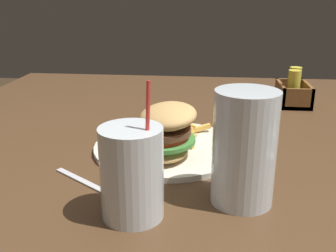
{
  "coord_description": "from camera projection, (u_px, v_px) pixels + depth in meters",
  "views": [
    {
      "loc": [
        0.64,
        0.0,
        1.04
      ],
      "look_at": [
        -0.04,
        -0.07,
        0.81
      ],
      "focal_mm": 42.0,
      "sensor_mm": 36.0,
      "label": 1
    }
  ],
  "objects": [
    {
      "name": "meal_plate_near",
      "position": [
        165.0,
        138.0,
        0.71
      ],
      "size": [
        0.28,
        0.28,
        0.11
      ],
      "color": "silver",
      "rests_on": "dining_table"
    },
    {
      "name": "juice_glass",
      "position": [
        132.0,
        176.0,
        0.51
      ],
      "size": [
        0.08,
        0.08,
        0.18
      ],
      "color": "silver",
      "rests_on": "dining_table"
    },
    {
      "name": "spoon",
      "position": [
        119.0,
        195.0,
        0.56
      ],
      "size": [
        0.13,
        0.17,
        0.02
      ],
      "rotation": [
        0.0,
        0.0,
        0.95
      ],
      "color": "silver",
      "rests_on": "dining_table"
    },
    {
      "name": "dining_table",
      "position": [
        204.0,
        210.0,
        0.73
      ],
      "size": [
        1.43,
        1.29,
        0.76
      ],
      "color": "#4C331E",
      "rests_on": "ground_plane"
    },
    {
      "name": "beer_glass",
      "position": [
        244.0,
        151.0,
        0.54
      ],
      "size": [
        0.09,
        0.09,
        0.16
      ],
      "color": "silver",
      "rests_on": "dining_table"
    },
    {
      "name": "condiment_caddy",
      "position": [
        293.0,
        92.0,
        1.03
      ],
      "size": [
        0.12,
        0.08,
        0.09
      ],
      "color": "brown",
      "rests_on": "dining_table"
    }
  ]
}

